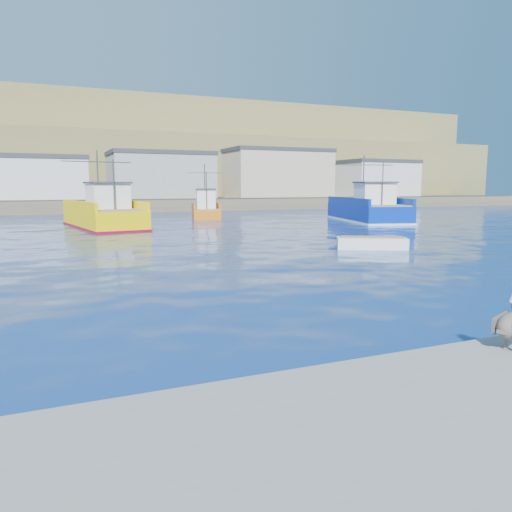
{
  "coord_description": "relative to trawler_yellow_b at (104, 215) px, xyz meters",
  "views": [
    {
      "loc": [
        -7.2,
        -10.04,
        3.51
      ],
      "look_at": [
        -1.44,
        3.35,
        1.46
      ],
      "focal_mm": 35.0,
      "sensor_mm": 36.0,
      "label": 1
    }
  ],
  "objects": [
    {
      "name": "boat_orange",
      "position": [
        11.8,
        8.75,
        -0.1
      ],
      "size": [
        4.58,
        7.98,
        5.98
      ],
      "color": "orange",
      "rests_on": "ground"
    },
    {
      "name": "ground",
      "position": [
        2.31,
        -34.04,
        -1.1
      ],
      "size": [
        260.0,
        260.0,
        0.0
      ],
      "primitive_type": "plane",
      "color": "navy",
      "rests_on": "ground"
    },
    {
      "name": "far_shore",
      "position": [
        2.31,
        75.16,
        7.88
      ],
      "size": [
        200.0,
        81.0,
        24.0
      ],
      "color": "brown",
      "rests_on": "ground"
    },
    {
      "name": "skiff_mid",
      "position": [
        12.12,
        -21.06,
        -0.83
      ],
      "size": [
        4.02,
        3.04,
        0.84
      ],
      "color": "silver",
      "rests_on": "ground"
    },
    {
      "name": "trawler_yellow_b",
      "position": [
        0.0,
        0.0,
        0.0
      ],
      "size": [
        6.08,
        12.88,
        6.66
      ],
      "color": "#FFD100",
      "rests_on": "ground"
    },
    {
      "name": "trawler_blue",
      "position": [
        25.5,
        -2.15,
        0.04
      ],
      "size": [
        7.81,
        13.78,
        6.74
      ],
      "color": "#01269A",
      "rests_on": "ground"
    },
    {
      "name": "dock_bollards",
      "position": [
        2.91,
        -37.44,
        -0.45
      ],
      "size": [
        36.2,
        0.2,
        0.3
      ],
      "color": "#4C4C4C",
      "rests_on": "dock"
    }
  ]
}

